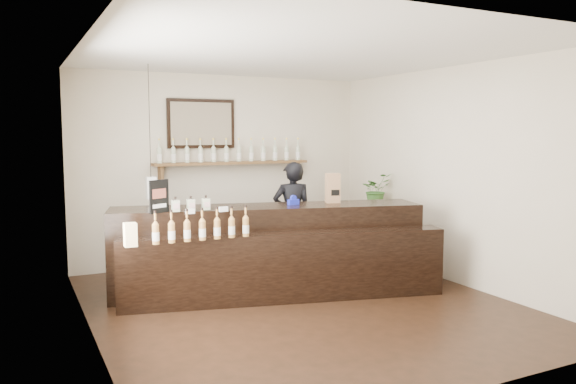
% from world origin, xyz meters
% --- Properties ---
extents(ground, '(5.00, 5.00, 0.00)m').
position_xyz_m(ground, '(0.00, 0.00, 0.00)').
color(ground, black).
rests_on(ground, ground).
extents(room_shell, '(5.00, 5.00, 5.00)m').
position_xyz_m(room_shell, '(0.00, 0.00, 1.70)').
color(room_shell, beige).
rests_on(room_shell, ground).
extents(back_wall_decor, '(2.66, 0.96, 1.69)m').
position_xyz_m(back_wall_decor, '(-0.15, 2.37, 1.76)').
color(back_wall_decor, brown).
rests_on(back_wall_decor, ground).
extents(counter, '(3.83, 1.93, 1.23)m').
position_xyz_m(counter, '(-0.09, 0.56, 0.50)').
color(counter, black).
rests_on(counter, ground).
extents(promo_sign, '(0.24, 0.14, 0.37)m').
position_xyz_m(promo_sign, '(-1.42, 0.67, 1.24)').
color(promo_sign, black).
rests_on(promo_sign, counter).
extents(paper_bag, '(0.20, 0.17, 0.38)m').
position_xyz_m(paper_bag, '(0.78, 0.60, 1.25)').
color(paper_bag, '#9F744D').
rests_on(paper_bag, counter).
extents(tape_dispenser, '(0.15, 0.08, 0.12)m').
position_xyz_m(tape_dispenser, '(0.24, 0.65, 1.10)').
color(tape_dispenser, '#1A25BC').
rests_on(tape_dispenser, counter).
extents(side_cabinet, '(0.59, 0.70, 0.86)m').
position_xyz_m(side_cabinet, '(2.00, 1.38, 0.43)').
color(side_cabinet, brown).
rests_on(side_cabinet, ground).
extents(potted_plant, '(0.48, 0.43, 0.48)m').
position_xyz_m(potted_plant, '(2.00, 1.38, 1.10)').
color(potted_plant, '#396D2B').
rests_on(potted_plant, side_cabinet).
extents(shopkeeper, '(0.72, 0.56, 1.74)m').
position_xyz_m(shopkeeper, '(0.69, 1.55, 0.87)').
color(shopkeeper, black).
rests_on(shopkeeper, ground).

